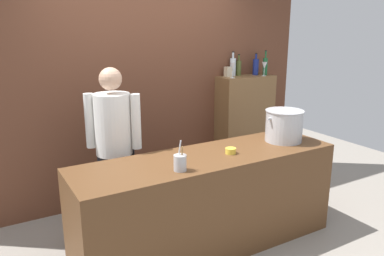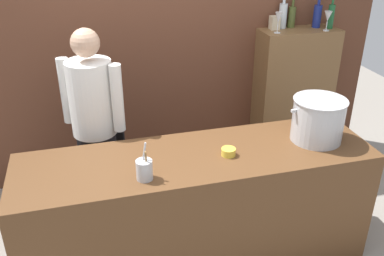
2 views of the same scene
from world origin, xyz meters
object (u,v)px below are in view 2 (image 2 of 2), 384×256
Objects in this scene: stockpot_large at (318,120)px; wine_bottle_olive at (292,16)px; wine_bottle_cobalt at (317,16)px; wine_glass_wide at (278,19)px; wine_bottle_clear at (283,15)px; spice_tin_cream at (275,23)px; chef at (94,118)px; butter_jar at (228,152)px; wine_bottle_green at (331,16)px; utensil_crock at (144,170)px; wine_glass_short at (328,17)px.

stockpot_large is 1.42m from wine_bottle_olive.
wine_bottle_cobalt reaches higher than wine_glass_wide.
wine_bottle_clear is 0.12m from spice_tin_cream.
spice_tin_cream is at bearing -126.51° from chef.
chef is 1.11m from butter_jar.
chef is 8.82× the size of wine_glass_wide.
wine_bottle_olive is (-0.34, 0.13, -0.02)m from wine_bottle_green.
utensil_crock is at bearing -166.88° from butter_jar.
wine_bottle_green is at bearing 43.36° from wine_glass_short.
butter_jar is 0.35× the size of wine_bottle_cobalt.
chef is at bearing -160.89° from spice_tin_cream.
wine_bottle_cobalt is 0.88× the size of wine_bottle_green.
wine_bottle_green reaches higher than utensil_crock.
wine_bottle_cobalt is (1.32, 1.28, 0.58)m from butter_jar.
wine_bottle_clear is at bearing 43.02° from utensil_crock.
wine_bottle_green reaches higher than stockpot_large.
butter_jar is at bearing -139.67° from wine_glass_short.
chef reaches higher than utensil_crock.
wine_bottle_cobalt is (0.33, -0.06, -0.01)m from wine_bottle_clear.
wine_bottle_cobalt is 0.43m from spice_tin_cream.
spice_tin_cream is at bearing 77.18° from wine_glass_wide.
wine_bottle_green is at bearing 33.84° from utensil_crock.
wine_bottle_olive reaches higher than chef.
butter_jar is 1.67m from spice_tin_cream.
wine_bottle_clear reaches higher than wine_bottle_olive.
butter_jar is (-0.69, -0.05, -0.13)m from stockpot_large.
spice_tin_cream is at bearing 80.65° from stockpot_large.
wine_bottle_green is at bearing -21.30° from wine_bottle_olive.
stockpot_large is at bearing -122.27° from wine_bottle_green.
wine_glass_short is (0.66, 1.09, 0.46)m from stockpot_large.
spice_tin_cream is (-0.45, 0.17, -0.06)m from wine_glass_short.
chef is 9.24× the size of wine_glass_short.
wine_glass_wide is at bearing -127.32° from wine_bottle_clear.
wine_bottle_green is (2.27, 0.51, 0.55)m from chef.
stockpot_large is 1.40× the size of wine_bottle_clear.
wine_bottle_green reaches higher than wine_bottle_clear.
chef is at bearing -168.73° from wine_glass_short.
spice_tin_cream is at bearing 169.84° from wine_bottle_green.
wine_glass_wide is at bearing -130.13° from chef.
wine_bottle_clear reaches higher than wine_glass_wide.
wine_glass_wide reaches higher than wine_glass_short.
utensil_crock is 2.31m from wine_bottle_olive.
wine_bottle_clear is 0.33m from wine_bottle_cobalt.
wine_bottle_olive is 0.20m from spice_tin_cream.
wine_glass_short is at bearing -20.43° from spice_tin_cream.
wine_glass_short is 1.44× the size of spice_tin_cream.
butter_jar is at bearing -128.90° from wine_bottle_olive.
stockpot_large is at bearing -103.14° from wine_bottle_clear.
wine_bottle_olive reaches higher than butter_jar.
wine_bottle_olive is 0.28m from wine_glass_wide.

